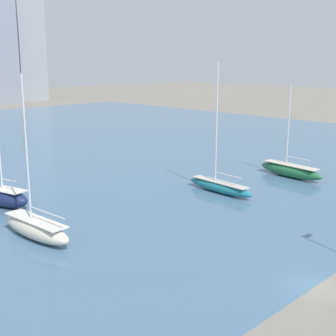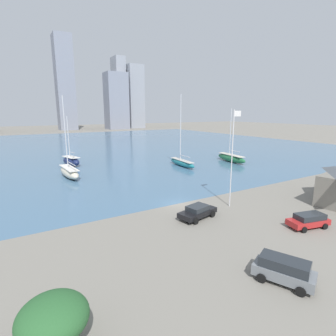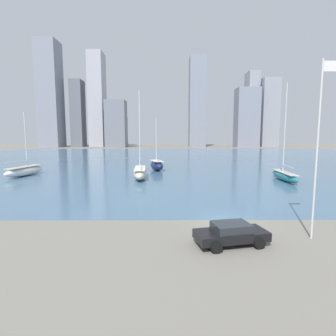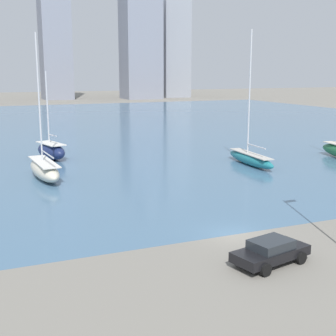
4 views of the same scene
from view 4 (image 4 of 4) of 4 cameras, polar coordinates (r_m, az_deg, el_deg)
ground_plane at (r=34.05m, az=8.00°, el=-8.06°), size 500.00×500.00×0.00m
harbor_water at (r=99.48m, az=-13.13°, el=4.78°), size 180.00×140.00×0.00m
sailboat_teal at (r=59.10m, az=10.02°, el=1.23°), size 2.44×10.68×16.40m
sailboat_cream at (r=52.37m, az=-14.85°, el=-0.12°), size 2.95×9.90×15.43m
sailboat_navy at (r=63.84m, az=-14.05°, el=2.08°), size 4.07×6.96×11.51m
parked_sedan_black at (r=29.28m, az=12.41°, el=-9.88°), size 5.27×3.16×1.53m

